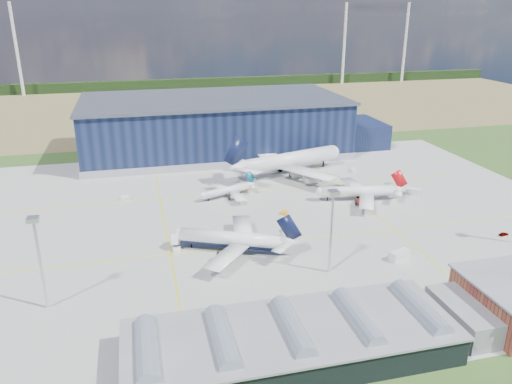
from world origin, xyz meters
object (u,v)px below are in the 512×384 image
(airliner_widebody, at_px, (290,152))
(gse_tug_a, at_px, (283,239))
(gse_tug_c, at_px, (276,169))
(gse_van_b, at_px, (413,192))
(gse_cart_b, at_px, (126,198))
(airliner_red, at_px, (358,186))
(airstair, at_px, (176,243))
(car_b, at_px, (436,295))
(light_mast_center, at_px, (332,218))
(airliner_navy, at_px, (231,232))
(gse_van_a, at_px, (400,255))
(gse_cart_a, at_px, (353,170))
(light_mast_west, at_px, (38,248))
(hangar, at_px, (220,127))
(gse_tug_b, at_px, (284,213))
(car_a, at_px, (504,234))
(airliner_regional, at_px, (226,187))

(airliner_widebody, xyz_separation_m, gse_tug_a, (-21.17, -60.97, -8.64))
(gse_tug_c, bearing_deg, gse_tug_a, -109.60)
(gse_van_b, relative_size, gse_tug_c, 1.73)
(gse_cart_b, bearing_deg, airliner_red, -84.95)
(airstair, xyz_separation_m, car_b, (58.30, -42.09, -0.91))
(gse_tug_c, bearing_deg, light_mast_center, -102.24)
(airliner_navy, relative_size, airliner_red, 1.11)
(airstair, bearing_deg, gse_van_a, -6.14)
(airliner_red, relative_size, gse_cart_b, 10.45)
(light_mast_center, bearing_deg, gse_cart_a, 61.68)
(light_mast_west, height_order, gse_cart_a, light_mast_west)
(hangar, bearing_deg, gse_van_b, -52.55)
(gse_van_a, bearing_deg, hangar, -3.66)
(gse_cart_b, bearing_deg, airliner_widebody, -58.35)
(light_mast_center, relative_size, airstair, 4.64)
(airliner_red, relative_size, airstair, 6.88)
(airliner_red, relative_size, gse_tug_b, 12.75)
(light_mast_west, height_order, airstair, light_mast_west)
(light_mast_west, distance_m, airstair, 42.40)
(gse_van_a, distance_m, car_b, 19.88)
(gse_tug_a, bearing_deg, gse_tug_c, 87.32)
(hangar, height_order, gse_tug_c, hangar)
(light_mast_west, height_order, car_b, light_mast_west)
(gse_van_a, height_order, car_a, gse_van_a)
(gse_tug_c, bearing_deg, hangar, 110.85)
(gse_tug_a, xyz_separation_m, gse_van_a, (28.08, -19.00, 0.51))
(light_mast_center, bearing_deg, airliner_navy, 141.76)
(gse_van_b, distance_m, gse_tug_c, 58.55)
(light_mast_west, bearing_deg, gse_cart_b, 75.07)
(gse_van_b, bearing_deg, gse_tug_b, 138.27)
(airliner_regional, bearing_deg, light_mast_west, 28.49)
(light_mast_west, xyz_separation_m, airliner_navy, (47.16, 18.00, -9.24))
(car_a, bearing_deg, gse_van_b, 2.74)
(airliner_red, distance_m, car_b, 65.29)
(gse_cart_a, bearing_deg, gse_van_b, -71.86)
(airliner_navy, xyz_separation_m, gse_cart_b, (-29.26, 49.14, -5.48))
(car_b, bearing_deg, light_mast_center, 24.87)
(airliner_widebody, height_order, airstair, airliner_widebody)
(airliner_red, distance_m, gse_cart_a, 34.56)
(airstair, bearing_deg, airliner_widebody, 61.93)
(airliner_navy, height_order, car_a, airliner_navy)
(hangar, height_order, gse_van_a, hangar)
(hangar, distance_m, gse_tug_a, 104.54)
(airliner_navy, bearing_deg, gse_cart_b, -34.41)
(airliner_navy, height_order, gse_tug_a, airliner_navy)
(airliner_widebody, distance_m, gse_cart_b, 68.98)
(gse_cart_b, relative_size, car_b, 0.79)
(gse_van_b, bearing_deg, airstair, 145.25)
(airliner_widebody, distance_m, gse_van_b, 51.85)
(hangar, distance_m, gse_van_a, 126.74)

